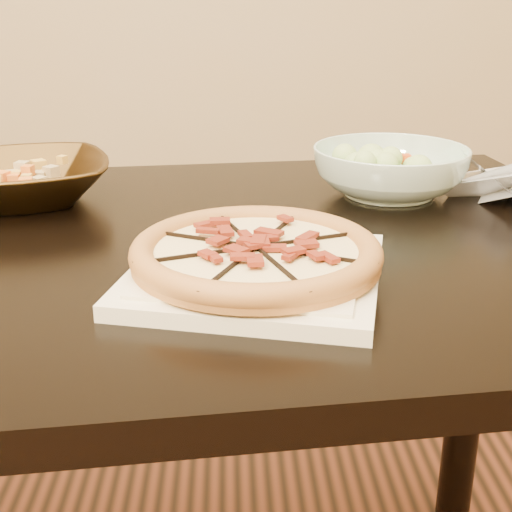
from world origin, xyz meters
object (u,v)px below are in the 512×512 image
object	(u,v)px
plate	(256,272)
salad_bowl	(390,172)
pizza	(256,253)
bronze_bowl	(22,181)
dining_table	(160,317)

from	to	relation	value
plate	salad_bowl	bearing A→B (deg)	56.95
pizza	bronze_bowl	xyz separation A→B (m)	(-0.34, 0.33, -0.00)
plate	bronze_bowl	xyz separation A→B (m)	(-0.34, 0.33, 0.02)
pizza	bronze_bowl	world-z (taller)	bronze_bowl
dining_table	salad_bowl	size ratio (longest dim) A/B	5.66
plate	salad_bowl	xyz separation A→B (m)	(0.22, 0.34, 0.03)
bronze_bowl	dining_table	bearing A→B (deg)	-40.37
bronze_bowl	salad_bowl	world-z (taller)	salad_bowl
plate	salad_bowl	world-z (taller)	salad_bowl
pizza	salad_bowl	xyz separation A→B (m)	(0.22, 0.34, 0.00)
dining_table	pizza	world-z (taller)	pizza
dining_table	pizza	distance (m)	0.24
pizza	plate	bearing A→B (deg)	-21.31
salad_bowl	bronze_bowl	bearing A→B (deg)	-178.64
dining_table	salad_bowl	distance (m)	0.43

